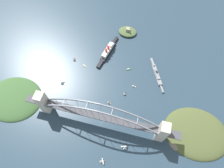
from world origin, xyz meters
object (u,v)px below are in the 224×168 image
(fort_island_mid_harbor, at_px, (128,32))
(small_boat_2, at_px, (62,82))
(small_boat_0, at_px, (134,86))
(small_boat_1, at_px, (129,69))
(small_boat_4, at_px, (109,102))
(ocean_liner, at_px, (108,51))
(seaplane_second_in_formation, at_px, (102,161))
(small_boat_5, at_px, (125,93))
(seaplane_taxiing_near_bridge, at_px, (124,147))
(naval_cruiser, at_px, (157,74))
(small_boat_3, at_px, (74,59))
(small_boat_6, at_px, (85,66))
(harbor_arch_bridge, at_px, (100,116))

(fort_island_mid_harbor, relative_size, small_boat_2, 4.61)
(fort_island_mid_harbor, xyz_separation_m, small_boat_0, (43.86, -140.53, -0.67))
(small_boat_1, height_order, small_boat_4, small_boat_4)
(small_boat_1, distance_m, small_boat_2, 143.69)
(small_boat_0, height_order, small_boat_4, small_boat_4)
(ocean_liner, bearing_deg, seaplane_second_in_formation, -77.25)
(ocean_liner, height_order, small_boat_1, ocean_liner)
(small_boat_5, bearing_deg, small_boat_2, -176.46)
(small_boat_0, bearing_deg, seaplane_taxiing_near_bridge, -86.44)
(naval_cruiser, height_order, small_boat_0, naval_cruiser)
(fort_island_mid_harbor, xyz_separation_m, small_boat_3, (-97.56, -108.41, 0.40))
(small_boat_6, bearing_deg, ocean_liner, 50.94)
(small_boat_1, height_order, small_boat_6, small_boat_1)
(fort_island_mid_harbor, height_order, small_boat_2, fort_island_mid_harbor)
(ocean_liner, relative_size, naval_cruiser, 1.20)
(small_boat_2, height_order, small_boat_5, small_boat_2)
(ocean_liner, distance_m, seaplane_second_in_formation, 232.25)
(naval_cruiser, bearing_deg, seaplane_taxiing_near_bridge, -101.73)
(seaplane_taxiing_near_bridge, height_order, small_boat_3, small_boat_3)
(small_boat_1, relative_size, small_boat_3, 1.23)
(ocean_liner, xyz_separation_m, small_boat_3, (-67.07, -38.53, -1.12))
(harbor_arch_bridge, xyz_separation_m, fort_island_mid_harbor, (-0.10, 230.25, -28.63))
(ocean_liner, bearing_deg, fort_island_mid_harbor, 66.43)
(seaplane_second_in_formation, distance_m, small_boat_0, 157.55)
(naval_cruiser, height_order, small_boat_5, naval_cruiser)
(small_boat_4, relative_size, small_boat_5, 1.06)
(seaplane_second_in_formation, height_order, small_boat_6, seaplane_second_in_formation)
(seaplane_taxiing_near_bridge, bearing_deg, small_boat_4, 122.53)
(seaplane_second_in_formation, xyz_separation_m, small_boat_3, (-118.33, 187.96, 2.54))
(small_boat_0, bearing_deg, small_boat_3, 167.20)
(seaplane_taxiing_near_bridge, height_order, small_boat_5, small_boat_5)
(harbor_arch_bridge, xyz_separation_m, small_boat_6, (-69.81, 112.04, -32.15))
(small_boat_1, distance_m, small_boat_6, 95.63)
(fort_island_mid_harbor, bearing_deg, small_boat_1, -76.49)
(seaplane_taxiing_near_bridge, bearing_deg, small_boat_5, 102.15)
(small_boat_3, bearing_deg, naval_cruiser, 2.25)
(harbor_arch_bridge, height_order, seaplane_second_in_formation, harbor_arch_bridge)
(harbor_arch_bridge, height_order, small_boat_2, harbor_arch_bridge)
(small_boat_1, relative_size, small_boat_6, 1.14)
(seaplane_taxiing_near_bridge, distance_m, small_boat_2, 179.23)
(harbor_arch_bridge, height_order, naval_cruiser, harbor_arch_bridge)
(small_boat_1, bearing_deg, small_boat_5, -85.12)
(harbor_arch_bridge, height_order, small_boat_5, harbor_arch_bridge)
(small_boat_0, distance_m, small_boat_5, 26.37)
(seaplane_second_in_formation, height_order, small_boat_1, seaplane_second_in_formation)
(small_boat_2, bearing_deg, small_boat_5, 3.54)
(seaplane_taxiing_near_bridge, distance_m, small_boat_4, 89.13)
(naval_cruiser, xyz_separation_m, small_boat_3, (-182.90, -7.19, 1.81))
(fort_island_mid_harbor, bearing_deg, seaplane_second_in_formation, -85.99)
(small_boat_2, bearing_deg, small_boat_4, -9.65)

